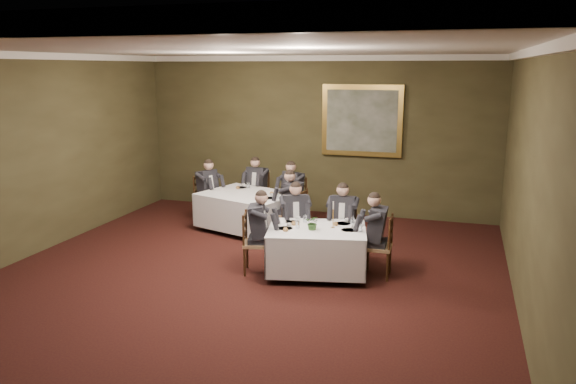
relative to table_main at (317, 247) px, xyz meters
The scene contains 28 objects.
ground 1.59m from the table_main, 132.99° to the right, with size 10.00×10.00×0.00m, color black.
ceiling 3.41m from the table_main, 132.99° to the right, with size 8.00×10.00×0.10m, color silver.
back_wall 4.23m from the table_main, 104.93° to the left, with size 8.00×0.10×3.50m, color #34301A.
right_wall 3.42m from the table_main, 20.57° to the right, with size 0.10×10.00×3.50m, color #34301A.
crown_molding 3.35m from the table_main, 132.99° to the right, with size 8.00×10.00×0.12m.
table_main is the anchor object (origin of this frame).
table_second 2.80m from the table_main, 134.39° to the left, with size 2.14×1.87×0.67m.
chair_main_backleft 0.91m from the table_main, 129.73° to the left, with size 0.58×0.57×1.00m.
diner_main_backleft 0.88m from the table_main, 129.92° to the left, with size 0.56×0.60×1.35m.
chair_main_backright 0.91m from the table_main, 74.36° to the left, with size 0.45×0.44×1.00m.
diner_main_backright 0.88m from the table_main, 74.13° to the left, with size 0.43×0.49×1.35m.
chair_main_endleft 0.99m from the table_main, 167.94° to the right, with size 0.52×0.53×1.00m.
diner_main_endleft 0.96m from the table_main, 167.98° to the right, with size 0.57×0.51×1.35m.
chair_main_endright 0.99m from the table_main, 11.90° to the left, with size 0.43×0.45×1.00m.
diner_main_endright 0.96m from the table_main, 12.02° to the left, with size 0.49×0.43×1.35m.
chair_sec_backleft 3.71m from the table_main, 125.09° to the left, with size 0.49×0.47×1.00m.
diner_sec_backleft 3.70m from the table_main, 125.21° to the left, with size 0.46×0.53×1.35m.
chair_sec_backright 2.99m from the table_main, 113.85° to the left, with size 0.57×0.56×1.00m.
diner_sec_backright 2.97m from the table_main, 114.02° to the left, with size 0.56×0.60×1.35m.
chair_sec_endright 1.87m from the table_main, 117.93° to the left, with size 0.50×0.51×1.00m.
diner_sec_endright 1.87m from the table_main, 118.21° to the left, with size 0.55×0.48×1.35m.
chair_sec_endleft 3.85m from the table_main, 142.23° to the left, with size 0.55×0.56×1.00m.
diner_sec_endleft 3.84m from the table_main, 142.18° to the left, with size 0.59×0.54×1.35m.
centerpiece 0.45m from the table_main, 112.73° to the right, with size 0.23×0.20×0.25m, color #2D5926.
candlestick 0.54m from the table_main, 26.04° to the left, with size 0.06×0.06×0.44m.
place_setting_table_main 0.60m from the table_main, 148.49° to the left, with size 0.33×0.31×0.14m.
place_setting_table_second 3.41m from the table_main, 131.53° to the left, with size 0.33×0.31×0.14m.
painting 4.17m from the table_main, 90.00° to the left, with size 1.75×0.09×1.54m.
Camera 1 is at (3.14, -7.15, 3.25)m, focal length 35.00 mm.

